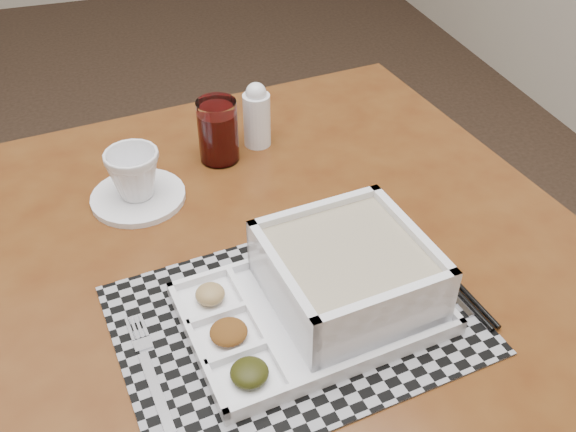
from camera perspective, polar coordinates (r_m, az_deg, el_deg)
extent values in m
cube|color=#4E240E|center=(0.93, -2.46, -5.03)|extent=(1.08, 1.08, 0.04)
cylinder|color=#4E240E|center=(1.61, 6.28, -0.10)|extent=(0.05, 0.05, 0.69)
cube|color=#4E240E|center=(1.28, -9.66, 5.00)|extent=(0.84, 0.13, 0.08)
cube|color=#4E240E|center=(1.15, 17.31, -0.89)|extent=(0.13, 0.84, 0.08)
cube|color=#95959C|center=(0.84, 0.62, -9.17)|extent=(0.48, 0.38, 0.00)
cube|color=white|center=(0.84, 2.13, -8.43)|extent=(0.34, 0.26, 0.01)
cube|color=white|center=(0.90, -0.86, -3.44)|extent=(0.32, 0.05, 0.01)
cube|color=white|center=(0.77, 5.73, -13.11)|extent=(0.32, 0.05, 0.01)
cube|color=white|center=(0.79, -8.22, -11.25)|extent=(0.03, 0.22, 0.01)
cube|color=white|center=(0.89, 11.21, -4.73)|extent=(0.03, 0.22, 0.01)
cube|color=white|center=(0.81, -2.70, -9.52)|extent=(0.03, 0.20, 0.01)
cube|color=white|center=(0.78, -4.68, -12.17)|extent=(0.08, 0.02, 0.01)
cube|color=white|center=(0.82, -6.39, -8.78)|extent=(0.08, 0.02, 0.01)
ellipsoid|color=black|center=(0.76, -3.45, -13.72)|extent=(0.05, 0.05, 0.02)
ellipsoid|color=#46260B|center=(0.80, -5.30, -10.22)|extent=(0.05, 0.05, 0.02)
ellipsoid|color=olive|center=(0.84, -6.94, -6.90)|extent=(0.04, 0.04, 0.02)
cube|color=white|center=(0.85, 5.16, -6.52)|extent=(0.22, 0.22, 0.01)
cube|color=white|center=(0.89, 2.42, -1.07)|extent=(0.20, 0.04, 0.08)
cube|color=white|center=(0.77, 8.64, -9.08)|extent=(0.20, 0.04, 0.08)
cube|color=white|center=(0.80, -0.60, -6.74)|extent=(0.04, 0.20, 0.08)
cube|color=white|center=(0.87, 10.68, -2.98)|extent=(0.04, 0.20, 0.08)
cube|color=tan|center=(0.83, 5.28, -5.00)|extent=(0.19, 0.19, 0.07)
cube|color=silver|center=(0.78, -11.35, -14.99)|extent=(0.03, 0.12, 0.00)
cube|color=silver|center=(0.82, -12.78, -11.06)|extent=(0.02, 0.02, 0.00)
cube|color=silver|center=(0.84, -13.89, -9.79)|extent=(0.01, 0.04, 0.00)
cube|color=silver|center=(0.84, -13.49, -9.68)|extent=(0.01, 0.04, 0.00)
cube|color=silver|center=(0.84, -13.10, -9.57)|extent=(0.01, 0.04, 0.00)
cube|color=silver|center=(0.84, -12.70, -9.45)|extent=(0.01, 0.04, 0.00)
cube|color=silver|center=(0.90, 13.74, -6.06)|extent=(0.02, 0.12, 0.00)
ellipsoid|color=silver|center=(0.95, 10.63, -2.56)|extent=(0.04, 0.06, 0.01)
cylinder|color=black|center=(0.92, 13.13, -4.70)|extent=(0.04, 0.24, 0.01)
cylinder|color=black|center=(0.92, 13.63, -4.51)|extent=(0.04, 0.24, 0.01)
cylinder|color=white|center=(1.05, -13.16, 1.66)|extent=(0.15, 0.15, 0.01)
imported|color=white|center=(1.03, -13.52, 3.65)|extent=(0.10, 0.10, 0.08)
cylinder|color=white|center=(1.10, -6.24, 7.51)|extent=(0.07, 0.07, 0.11)
cylinder|color=#410505|center=(1.11, -6.20, 7.02)|extent=(0.06, 0.06, 0.09)
cylinder|color=white|center=(1.14, -2.78, 8.52)|extent=(0.05, 0.05, 0.10)
sphere|color=white|center=(1.11, -2.86, 10.89)|extent=(0.04, 0.04, 0.04)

